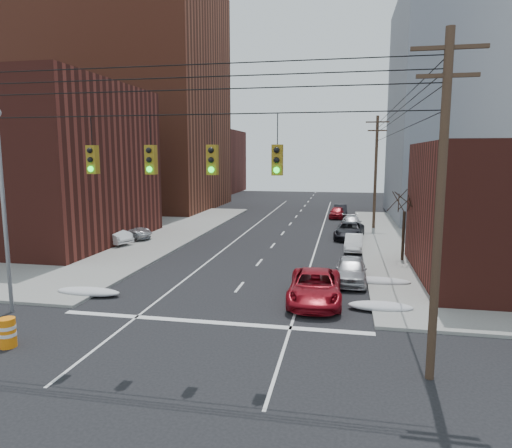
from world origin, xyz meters
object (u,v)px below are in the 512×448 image
at_px(parked_car_c, 349,231).
at_px(parked_car_e, 337,212).
at_px(parked_car_d, 352,223).
at_px(lot_car_d, 91,221).
at_px(lot_car_b, 124,232).
at_px(lot_car_a, 105,234).
at_px(lot_car_c, 52,235).
at_px(parked_car_a, 351,270).
at_px(parked_car_f, 340,210).
at_px(red_pickup, 315,287).
at_px(parked_car_b, 354,243).
at_px(construction_barrel, 7,332).

height_order(parked_car_c, parked_car_e, parked_car_c).
relative_size(parked_car_d, lot_car_d, 1.04).
bearing_deg(parked_car_d, lot_car_b, -157.50).
distance_m(lot_car_a, lot_car_c, 4.44).
distance_m(parked_car_a, parked_car_f, 29.28).
bearing_deg(parked_car_e, lot_car_d, -145.33).
xyz_separation_m(red_pickup, lot_car_d, (-22.88, 17.89, 0.11)).
xyz_separation_m(parked_car_f, lot_car_b, (-17.95, -19.82, 0.12)).
xyz_separation_m(parked_car_b, lot_car_c, (-24.16, -2.36, 0.18)).
xyz_separation_m(parked_car_b, parked_car_e, (-1.60, 18.24, 0.05)).
bearing_deg(parked_car_e, lot_car_b, -129.54).
xyz_separation_m(parked_car_d, parked_car_f, (-1.26, 9.73, 0.05)).
bearing_deg(construction_barrel, parked_car_e, 73.32).
bearing_deg(parked_car_c, lot_car_d, -173.60).
height_order(parked_car_a, construction_barrel, parked_car_a).
distance_m(lot_car_a, lot_car_b, 2.13).
relative_size(parked_car_b, parked_car_d, 0.84).
xyz_separation_m(parked_car_f, lot_car_c, (-22.90, -22.47, 0.10)).
bearing_deg(lot_car_a, parked_car_b, -65.21).
height_order(parked_car_f, lot_car_c, lot_car_c).
relative_size(parked_car_c, lot_car_c, 1.14).
bearing_deg(parked_car_f, parked_car_b, -89.37).
height_order(parked_car_b, parked_car_d, parked_car_d).
relative_size(parked_car_f, lot_car_c, 0.95).
distance_m(red_pickup, lot_car_d, 29.04).
height_order(lot_car_b, lot_car_c, lot_car_b).
xyz_separation_m(lot_car_b, lot_car_d, (-5.80, 4.56, 0.07)).
bearing_deg(parked_car_e, construction_barrel, -101.76).
distance_m(red_pickup, construction_barrel, 13.55).
bearing_deg(parked_car_b, lot_car_c, -171.38).
xyz_separation_m(parked_car_f, construction_barrel, (-12.02, -40.85, -0.12)).
xyz_separation_m(parked_car_e, parked_car_f, (0.34, 1.88, 0.03)).
bearing_deg(parked_car_e, parked_car_d, -73.57).
relative_size(parked_car_c, lot_car_b, 1.06).
bearing_deg(lot_car_b, parked_car_d, -64.69).
bearing_deg(lot_car_a, parked_car_f, -20.53).
distance_m(red_pickup, parked_car_e, 31.27).
relative_size(lot_car_d, construction_barrel, 3.79).
bearing_deg(parked_car_b, red_pickup, -96.21).
height_order(parked_car_f, lot_car_b, lot_car_b).
distance_m(red_pickup, parked_car_f, 33.16).
relative_size(parked_car_a, parked_car_d, 0.98).
bearing_deg(parked_car_f, lot_car_d, -150.22).
height_order(parked_car_a, parked_car_e, parked_car_a).
xyz_separation_m(parked_car_d, lot_car_b, (-19.20, -10.09, 0.17)).
xyz_separation_m(red_pickup, construction_barrel, (-11.15, -7.71, -0.19)).
bearing_deg(lot_car_c, construction_barrel, -163.49).
relative_size(parked_car_a, lot_car_a, 0.91).
bearing_deg(parked_car_b, parked_car_a, -89.00).
height_order(parked_car_c, lot_car_b, lot_car_b).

